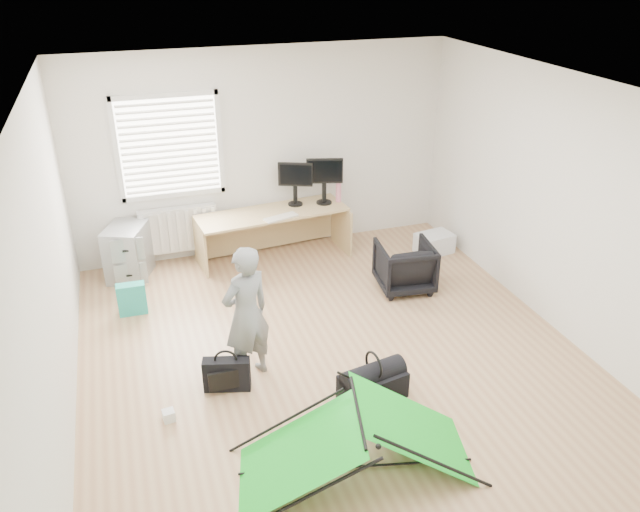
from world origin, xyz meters
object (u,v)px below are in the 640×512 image
object	(u,v)px
person	(246,314)
storage_crate	(434,243)
monitor_right	(324,187)
desk	(273,235)
duffel_bag	(373,386)
thermos	(339,192)
filing_cabinet	(128,252)
office_chair	(405,266)
kite	(357,440)
monitor_left	(295,189)
laptop_bag	(227,374)

from	to	relation	value
person	storage_crate	xyz separation A→B (m)	(3.00, 1.88, -0.56)
person	monitor_right	bearing A→B (deg)	-146.17
desk	duffel_bag	bearing A→B (deg)	-93.14
monitor_right	thermos	size ratio (longest dim) A/B	1.83
thermos	duffel_bag	distance (m)	3.35
filing_cabinet	monitor_right	distance (m)	2.66
filing_cabinet	office_chair	bearing A→B (deg)	-0.49
duffel_bag	kite	bearing A→B (deg)	-131.51
filing_cabinet	desk	bearing A→B (deg)	20.69
desk	monitor_left	xyz separation A→B (m)	(0.36, 0.15, 0.55)
thermos	laptop_bag	world-z (taller)	thermos
duffel_bag	office_chair	bearing A→B (deg)	46.57
filing_cabinet	monitor_left	world-z (taller)	monitor_left
desk	duffel_bag	size ratio (longest dim) A/B	3.23
filing_cabinet	thermos	bearing A→B (deg)	23.02
desk	person	xyz separation A→B (m)	(-0.86, -2.39, 0.36)
person	laptop_bag	size ratio (longest dim) A/B	3.16
thermos	person	size ratio (longest dim) A/B	0.19
duffel_bag	desk	bearing A→B (deg)	82.07
duffel_bag	storage_crate	bearing A→B (deg)	41.84
person	duffel_bag	xyz separation A→B (m)	(1.01, -0.71, -0.56)
storage_crate	duffel_bag	bearing A→B (deg)	-127.57
desk	person	size ratio (longest dim) A/B	1.41
duffel_bag	monitor_right	bearing A→B (deg)	68.79
monitor_left	duffel_bag	distance (m)	3.34
filing_cabinet	thermos	size ratio (longest dim) A/B	2.61
desk	filing_cabinet	world-z (taller)	filing_cabinet
monitor_right	kite	xyz separation A→B (m)	(-1.06, -3.95, -0.61)
monitor_left	laptop_bag	xyz separation A→B (m)	(-1.47, -2.69, -0.72)
monitor_left	kite	world-z (taller)	monitor_left
desk	monitor_left	distance (m)	0.67
monitor_right	laptop_bag	size ratio (longest dim) A/B	1.10
laptop_bag	thermos	bearing A→B (deg)	67.80
laptop_bag	duffel_bag	distance (m)	1.37
storage_crate	filing_cabinet	bearing A→B (deg)	171.66
office_chair	storage_crate	world-z (taller)	office_chair
desk	office_chair	bearing A→B (deg)	-50.41
thermos	person	xyz separation A→B (m)	(-1.81, -2.47, -0.11)
person	duffel_bag	world-z (taller)	person
thermos	duffel_bag	xyz separation A→B (m)	(-0.80, -3.18, -0.67)
filing_cabinet	storage_crate	bearing A→B (deg)	14.43
kite	office_chair	bearing A→B (deg)	71.23
filing_cabinet	monitor_left	bearing A→B (deg)	24.92
filing_cabinet	office_chair	distance (m)	3.45
storage_crate	laptop_bag	bearing A→B (deg)	-148.03
thermos	monitor_left	bearing A→B (deg)	173.10
monitor_left	thermos	world-z (taller)	monitor_left
person	storage_crate	size ratio (longest dim) A/B	2.90
monitor_right	thermos	bearing A→B (deg)	14.62
desk	kite	bearing A→B (deg)	-100.46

